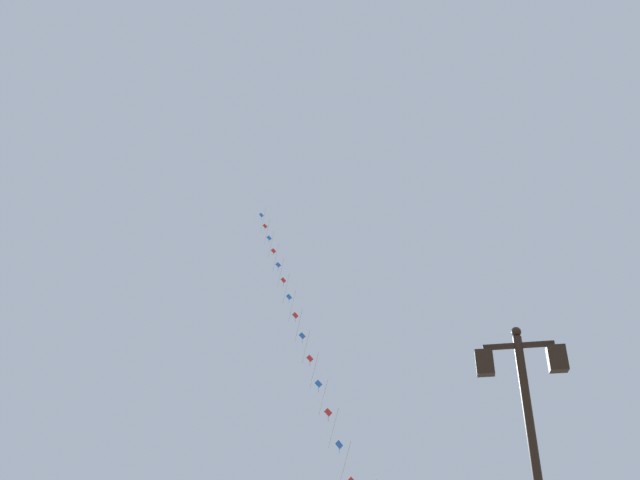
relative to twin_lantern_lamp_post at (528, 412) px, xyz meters
name	(u,v)px	position (x,y,z in m)	size (l,w,h in m)	color
twin_lantern_lamp_post	(528,412)	(0.00, 0.00, 0.00)	(1.39, 0.28, 4.45)	black
kite_train	(296,318)	(-10.29, 22.16, 9.32)	(11.11, 15.67, 23.92)	brown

